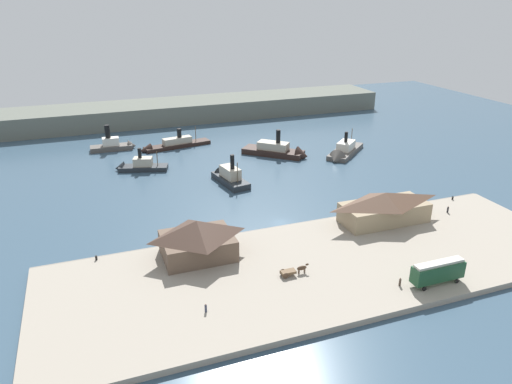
# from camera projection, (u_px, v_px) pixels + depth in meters

# --- Properties ---
(ground_plane) EXTENTS (320.00, 320.00, 0.00)m
(ground_plane) POSITION_uv_depth(u_px,v_px,m) (281.00, 223.00, 113.57)
(ground_plane) COLOR #385166
(quay_promenade) EXTENTS (110.00, 36.00, 1.20)m
(quay_promenade) POSITION_uv_depth(u_px,v_px,m) (325.00, 266.00, 94.26)
(quay_promenade) COLOR #9E9384
(quay_promenade) RESTS_ON ground
(seawall_edge) EXTENTS (110.00, 0.80, 1.00)m
(seawall_edge) POSITION_uv_depth(u_px,v_px,m) (287.00, 227.00, 110.25)
(seawall_edge) COLOR gray
(seawall_edge) RESTS_ON ground
(ferry_shed_customs_shed) EXTENTS (14.42, 11.44, 7.89)m
(ferry_shed_customs_shed) POSITION_uv_depth(u_px,v_px,m) (197.00, 238.00, 95.29)
(ferry_shed_customs_shed) COLOR brown
(ferry_shed_customs_shed) RESTS_ON quay_promenade
(ferry_shed_west_terminal) EXTENTS (20.64, 9.12, 7.28)m
(ferry_shed_west_terminal) POSITION_uv_depth(u_px,v_px,m) (385.00, 207.00, 110.16)
(ferry_shed_west_terminal) COLOR #998466
(ferry_shed_west_terminal) RESTS_ON quay_promenade
(street_tram) EXTENTS (10.40, 2.71, 4.54)m
(street_tram) POSITION_uv_depth(u_px,v_px,m) (438.00, 271.00, 86.47)
(street_tram) COLOR #1E4C2D
(street_tram) RESTS_ON quay_promenade
(horse_cart) EXTENTS (5.70, 1.63, 1.87)m
(horse_cart) POSITION_uv_depth(u_px,v_px,m) (293.00, 271.00, 89.82)
(horse_cart) COLOR brown
(horse_cart) RESTS_ON quay_promenade
(pedestrian_near_east_shed) EXTENTS (0.40, 0.40, 1.60)m
(pedestrian_near_east_shed) POSITION_uv_depth(u_px,v_px,m) (206.00, 308.00, 79.33)
(pedestrian_near_east_shed) COLOR #33384C
(pedestrian_near_east_shed) RESTS_ON quay_promenade
(pedestrian_by_tram) EXTENTS (0.41, 0.41, 1.66)m
(pedestrian_by_tram) POSITION_uv_depth(u_px,v_px,m) (400.00, 282.00, 86.50)
(pedestrian_by_tram) COLOR #4C3D33
(pedestrian_by_tram) RESTS_ON quay_promenade
(pedestrian_near_cart) EXTENTS (0.42, 0.42, 1.71)m
(pedestrian_near_cart) POSITION_uv_depth(u_px,v_px,m) (448.00, 210.00, 115.77)
(pedestrian_near_cart) COLOR #232328
(pedestrian_near_cart) RESTS_ON quay_promenade
(mooring_post_center_west) EXTENTS (0.44, 0.44, 0.90)m
(mooring_post_center_west) POSITION_uv_depth(u_px,v_px,m) (96.00, 258.00, 95.12)
(mooring_post_center_west) COLOR black
(mooring_post_center_west) RESTS_ON quay_promenade
(mooring_post_east) EXTENTS (0.44, 0.44, 0.90)m
(mooring_post_east) POSITION_uv_depth(u_px,v_px,m) (453.00, 198.00, 123.21)
(mooring_post_east) COLOR black
(mooring_post_east) RESTS_ON quay_promenade
(ferry_moored_east) EXTENTS (26.55, 9.13, 8.16)m
(ferry_moored_east) POSITION_uv_depth(u_px,v_px,m) (169.00, 145.00, 168.43)
(ferry_moored_east) COLOR black
(ferry_moored_east) RESTS_ON ground
(ferry_outer_harbor) EXTENTS (7.94, 16.59, 10.63)m
(ferry_outer_harbor) POSITION_uv_depth(u_px,v_px,m) (228.00, 176.00, 137.91)
(ferry_outer_harbor) COLOR #23282D
(ferry_outer_harbor) RESTS_ON ground
(ferry_near_quay) EXTENTS (15.67, 5.46, 10.39)m
(ferry_near_quay) POSITION_uv_depth(u_px,v_px,m) (116.00, 145.00, 166.85)
(ferry_near_quay) COLOR #514C47
(ferry_near_quay) RESTS_ON ground
(ferry_departing_north) EXTENTS (20.99, 19.98, 11.01)m
(ferry_departing_north) POSITION_uv_depth(u_px,v_px,m) (280.00, 151.00, 160.45)
(ferry_departing_north) COLOR black
(ferry_departing_north) RESTS_ON ground
(ferry_moored_west) EXTENTS (16.73, 8.90, 8.48)m
(ferry_moored_west) POSITION_uv_depth(u_px,v_px,m) (138.00, 166.00, 147.18)
(ferry_moored_west) COLOR #23282D
(ferry_moored_west) RESTS_ON ground
(ferry_mid_harbor) EXTENTS (20.85, 19.65, 9.95)m
(ferry_mid_harbor) POSITION_uv_depth(u_px,v_px,m) (343.00, 152.00, 160.39)
(ferry_mid_harbor) COLOR #514C47
(ferry_mid_harbor) RESTS_ON ground
(far_headland) EXTENTS (180.00, 24.00, 8.00)m
(far_headland) POSITION_uv_depth(u_px,v_px,m) (183.00, 110.00, 207.41)
(far_headland) COLOR #60665B
(far_headland) RESTS_ON ground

